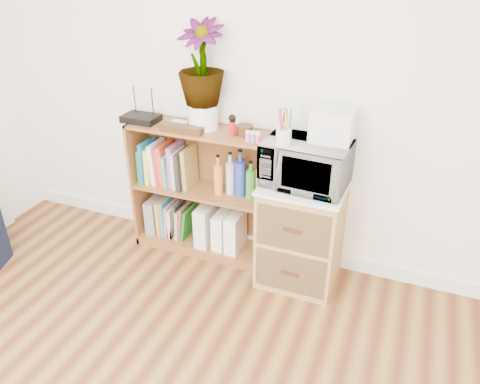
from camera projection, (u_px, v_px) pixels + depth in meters
The scene contains 21 objects.
skirting_board at pixel (254, 242), 3.51m from camera, with size 4.00×0.02×0.10m, color white.
bookshelf at pixel (202, 192), 3.31m from camera, with size 1.00×0.30×0.95m, color brown.
wicker_unit at pixel (301, 234), 3.06m from camera, with size 0.50×0.45×0.70m, color #9E7542.
microwave at pixel (306, 164), 2.81m from camera, with size 0.51×0.34×0.28m, color white.
pen_cup at pixel (284, 137), 2.69m from camera, with size 0.09×0.09×0.10m, color silver.
small_appliance at pixel (332, 125), 2.72m from camera, with size 0.24×0.20×0.19m, color silver.
router at pixel (141, 118), 3.19m from camera, with size 0.24×0.17×0.04m, color black.
white_bowl at pixel (177, 125), 3.10m from camera, with size 0.13×0.13×0.03m, color silver.
plant_pot at pixel (203, 116), 3.05m from camera, with size 0.19×0.19×0.16m, color white.
potted_plant at pixel (201, 63), 2.89m from camera, with size 0.29×0.29×0.52m, color #2D7033.
trinket_box at pixel (182, 129), 3.01m from camera, with size 0.29×0.07×0.05m, color #38200F.
kokeshi_doll at pixel (232, 129), 2.94m from camera, with size 0.04×0.04×0.10m, color #B31616.
wooden_bowl at pixel (245, 130), 2.97m from camera, with size 0.11×0.11×0.06m, color #371D0F.
paint_jars at pixel (253, 138), 2.86m from camera, with size 0.10×0.04×0.05m, color #CF7382.
file_box at pixel (156, 214), 3.57m from camera, with size 0.08×0.21×0.27m, color gray.
magazine_holder_left at pixel (206, 224), 3.41m from camera, with size 0.10×0.24×0.30m, color silver.
magazine_holder_mid at pixel (222, 229), 3.38m from camera, with size 0.08×0.21×0.27m, color white.
magazine_holder_right at pixel (235, 231), 3.34m from camera, with size 0.09×0.23×0.28m, color white.
cookbooks at pixel (167, 165), 3.32m from camera, with size 0.38×0.20×0.31m.
liquor_bottles at pixel (241, 177), 3.13m from camera, with size 0.37×0.07×0.32m.
lower_books at pixel (175, 218), 3.51m from camera, with size 0.25×0.19×0.29m.
Camera 1 is at (0.98, -0.50, 2.05)m, focal length 35.00 mm.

